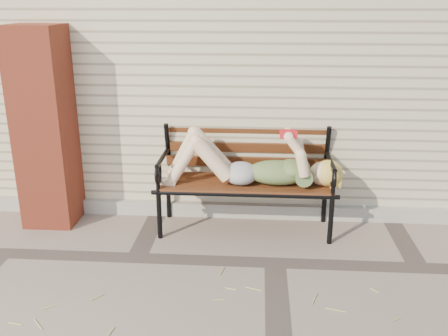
{
  "coord_description": "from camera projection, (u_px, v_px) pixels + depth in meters",
  "views": [
    {
      "loc": [
        -0.18,
        -3.94,
        2.23
      ],
      "look_at": [
        -0.49,
        0.47,
        0.72
      ],
      "focal_mm": 40.0,
      "sensor_mm": 36.0,
      "label": 1
    }
  ],
  "objects": [
    {
      "name": "ground",
      "position": [
        275.0,
        263.0,
        4.43
      ],
      "size": [
        80.0,
        80.0,
        0.0
      ],
      "primitive_type": "plane",
      "color": "gray",
      "rests_on": "ground"
    },
    {
      "name": "garden_bench",
      "position": [
        246.0,
        163.0,
        4.97
      ],
      "size": [
        1.86,
        0.74,
        1.2
      ],
      "color": "black",
      "rests_on": "ground"
    },
    {
      "name": "foundation_strip",
      "position": [
        273.0,
        211.0,
        5.32
      ],
      "size": [
        8.0,
        0.1,
        0.15
      ],
      "primitive_type": "cube",
      "color": "#A5A095",
      "rests_on": "ground"
    },
    {
      "name": "straw_scatter",
      "position": [
        198.0,
        313.0,
        3.71
      ],
      "size": [
        2.73,
        1.64,
        0.01
      ],
      "color": "#C6BB61",
      "rests_on": "ground"
    },
    {
      "name": "brick_pillar",
      "position": [
        45.0,
        128.0,
        4.97
      ],
      "size": [
        0.5,
        0.5,
        2.0
      ],
      "primitive_type": "cube",
      "color": "#B03F27",
      "rests_on": "ground"
    },
    {
      "name": "reading_woman",
      "position": [
        247.0,
        163.0,
        4.81
      ],
      "size": [
        1.76,
        0.4,
        0.55
      ],
      "color": "#0B404D",
      "rests_on": "ground"
    },
    {
      "name": "house_wall",
      "position": [
        273.0,
        55.0,
        6.78
      ],
      "size": [
        8.0,
        4.0,
        3.0
      ],
      "primitive_type": "cube",
      "color": "beige",
      "rests_on": "ground"
    }
  ]
}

